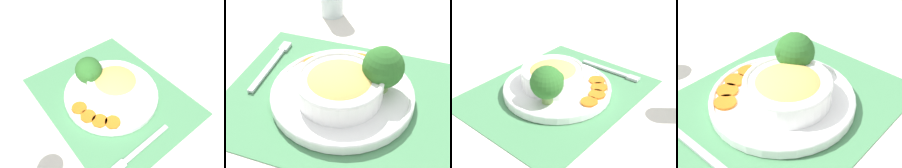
{
  "view_description": "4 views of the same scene",
  "coord_description": "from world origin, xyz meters",
  "views": [
    {
      "loc": [
        -0.34,
        0.23,
        0.51
      ],
      "look_at": [
        0.01,
        -0.01,
        0.04
      ],
      "focal_mm": 35.0,
      "sensor_mm": 36.0,
      "label": 1
    },
    {
      "loc": [
        0.17,
        -0.41,
        0.42
      ],
      "look_at": [
        -0.01,
        -0.0,
        0.04
      ],
      "focal_mm": 50.0,
      "sensor_mm": 36.0,
      "label": 2
    },
    {
      "loc": [
        0.47,
        0.48,
        0.44
      ],
      "look_at": [
        -0.01,
        0.02,
        0.03
      ],
      "focal_mm": 50.0,
      "sensor_mm": 36.0,
      "label": 3
    },
    {
      "loc": [
        -0.3,
        -0.34,
        0.39
      ],
      "look_at": [
        0.01,
        -0.01,
        0.04
      ],
      "focal_mm": 50.0,
      "sensor_mm": 36.0,
      "label": 4
    }
  ],
  "objects": [
    {
      "name": "carrot_slice_middle",
      "position": [
        -0.04,
        0.1,
        0.02
      ],
      "size": [
        0.04,
        0.04,
        0.01
      ],
      "color": "orange",
      "rests_on": "plate"
    },
    {
      "name": "ground_plane",
      "position": [
        0.0,
        0.0,
        0.0
      ],
      "size": [
        4.0,
        4.0,
        0.0
      ],
      "primitive_type": "plane",
      "color": "beige"
    },
    {
      "name": "carrot_slice_far",
      "position": [
        -0.07,
        0.08,
        0.02
      ],
      "size": [
        0.04,
        0.04,
        0.01
      ],
      "color": "orange",
      "rests_on": "plate"
    },
    {
      "name": "placemat",
      "position": [
        0.0,
        0.0,
        0.0
      ],
      "size": [
        0.48,
        0.4,
        0.0
      ],
      "color": "#4C8C59",
      "rests_on": "ground_plane"
    },
    {
      "name": "carrot_slice_near",
      "position": [
        -0.0,
        0.11,
        0.02
      ],
      "size": [
        0.04,
        0.04,
        0.01
      ],
      "color": "orange",
      "rests_on": "plate"
    },
    {
      "name": "broccoli_floret",
      "position": [
        0.07,
        0.03,
        0.07
      ],
      "size": [
        0.08,
        0.08,
        0.09
      ],
      "color": "#759E51",
      "rests_on": "plate"
    },
    {
      "name": "plate",
      "position": [
        0.0,
        0.0,
        0.02
      ],
      "size": [
        0.28,
        0.28,
        0.02
      ],
      "color": "white",
      "rests_on": "placemat"
    },
    {
      "name": "fork",
      "position": [
        -0.18,
        0.05,
        0.01
      ],
      "size": [
        0.03,
        0.18,
        0.01
      ],
      "rotation": [
        0.0,
        0.0,
        0.1
      ],
      "color": "#B7B7BC",
      "rests_on": "placemat"
    },
    {
      "name": "carrot_slice_extra",
      "position": [
        -0.09,
        0.06,
        0.02
      ],
      "size": [
        0.04,
        0.04,
        0.01
      ],
      "color": "orange",
      "rests_on": "plate"
    },
    {
      "name": "bowl",
      "position": [
        -0.0,
        -0.01,
        0.05
      ],
      "size": [
        0.16,
        0.16,
        0.06
      ],
      "color": "white",
      "rests_on": "plate"
    }
  ]
}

